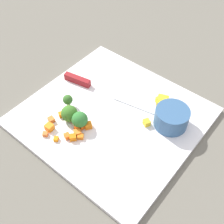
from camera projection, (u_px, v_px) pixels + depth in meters
ground_plane at (112, 118)px, 0.73m from camera, size 4.00×4.00×0.00m
cutting_board at (112, 116)px, 0.72m from camera, size 0.42×0.40×0.01m
prep_bowl at (172, 118)px, 0.68m from camera, size 0.08×0.08×0.05m
chef_knife at (95, 87)px, 0.77m from camera, size 0.31×0.08×0.02m
carrot_dice_0 at (67, 136)px, 0.67m from camera, size 0.02×0.02×0.01m
carrot_dice_1 at (56, 139)px, 0.66m from camera, size 0.01×0.02×0.01m
carrot_dice_2 at (80, 137)px, 0.67m from camera, size 0.02×0.02×0.01m
carrot_dice_3 at (45, 134)px, 0.67m from camera, size 0.02×0.02×0.01m
carrot_dice_4 at (83, 126)px, 0.68m from camera, size 0.01×0.01×0.01m
carrot_dice_5 at (74, 120)px, 0.70m from camera, size 0.01×0.01×0.01m
carrot_dice_6 at (78, 133)px, 0.67m from camera, size 0.02×0.02×0.01m
carrot_dice_7 at (88, 125)px, 0.68m from camera, size 0.02×0.02×0.02m
carrot_dice_8 at (62, 114)px, 0.71m from camera, size 0.02×0.02×0.01m
carrot_dice_9 at (51, 120)px, 0.70m from camera, size 0.02×0.02×0.01m
carrot_dice_10 at (78, 125)px, 0.68m from camera, size 0.02×0.02×0.02m
carrot_dice_11 at (73, 137)px, 0.66m from camera, size 0.02×0.02×0.01m
carrot_dice_12 at (49, 127)px, 0.68m from camera, size 0.02×0.02×0.02m
pepper_dice_0 at (161, 100)px, 0.74m from camera, size 0.03×0.03×0.02m
pepper_dice_1 at (161, 97)px, 0.75m from camera, size 0.02×0.02×0.01m
pepper_dice_2 at (161, 105)px, 0.73m from camera, size 0.02×0.02×0.02m
pepper_dice_3 at (147, 123)px, 0.69m from camera, size 0.02×0.02×0.01m
pepper_dice_4 at (167, 104)px, 0.73m from camera, size 0.02×0.02×0.01m
pepper_dice_5 at (166, 99)px, 0.74m from camera, size 0.02×0.02×0.01m
broccoli_floret_0 at (68, 100)px, 0.72m from camera, size 0.03×0.03×0.04m
broccoli_floret_1 at (69, 114)px, 0.69m from camera, size 0.04×0.04×0.04m
broccoli_floret_2 at (80, 120)px, 0.68m from camera, size 0.04×0.04×0.04m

